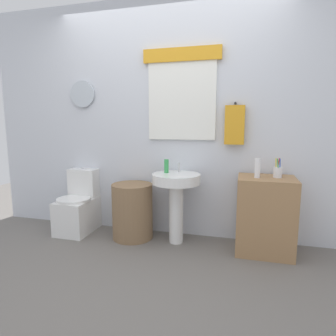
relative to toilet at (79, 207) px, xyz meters
name	(u,v)px	position (x,y,z in m)	size (l,w,h in m)	color
ground_plane	(133,281)	(1.04, -0.88, -0.28)	(8.00, 8.00, 0.00)	slate
back_wall	(169,120)	(1.04, 0.26, 1.03)	(4.40, 0.18, 2.60)	silver
toilet	(79,207)	(0.00, 0.00, 0.00)	(0.38, 0.51, 0.74)	white
laundry_hamper	(132,211)	(0.69, -0.03, 0.02)	(0.45, 0.45, 0.61)	#846647
pedestal_sink	(176,191)	(1.19, -0.03, 0.28)	(0.50, 0.50, 0.74)	white
faucet	(179,167)	(1.19, 0.09, 0.51)	(0.03, 0.03, 0.10)	silver
wooden_cabinet	(265,215)	(2.09, -0.03, 0.09)	(0.54, 0.44, 0.75)	#9E754C
soap_bottle	(166,166)	(1.07, 0.02, 0.54)	(0.05, 0.05, 0.14)	green
lotion_bottle	(257,168)	(1.99, -0.07, 0.56)	(0.05, 0.05, 0.19)	white
toothbrush_cup	(278,172)	(2.18, -0.01, 0.53)	(0.08, 0.08, 0.19)	silver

